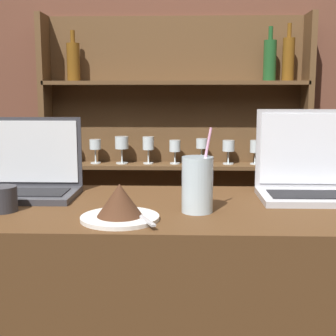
% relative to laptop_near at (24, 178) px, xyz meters
% --- Properties ---
extents(back_wall, '(7.00, 0.06, 2.70)m').
position_rel_laptop_near_xyz_m(back_wall, '(0.50, 1.24, 0.25)').
color(back_wall, brown).
rests_on(back_wall, ground_plane).
extents(back_shelf, '(1.41, 0.18, 1.76)m').
position_rel_laptop_near_xyz_m(back_shelf, '(0.44, 1.16, -0.18)').
color(back_shelf, brown).
rests_on(back_shelf, ground_plane).
extents(laptop_near, '(0.33, 0.20, 0.23)m').
position_rel_laptop_near_xyz_m(laptop_near, '(0.00, 0.00, 0.00)').
color(laptop_near, '#333338').
rests_on(laptop_near, bar_counter).
extents(laptop_far, '(0.35, 0.21, 0.26)m').
position_rel_laptop_near_xyz_m(laptop_far, '(0.88, 0.00, 0.01)').
color(laptop_far, '#ADADB2').
rests_on(laptop_far, bar_counter).
extents(cake_plate, '(0.19, 0.19, 0.09)m').
position_rel_laptop_near_xyz_m(cake_plate, '(0.33, -0.27, -0.02)').
color(cake_plate, silver).
rests_on(cake_plate, bar_counter).
extents(water_glass, '(0.08, 0.08, 0.22)m').
position_rel_laptop_near_xyz_m(water_glass, '(0.52, -0.18, 0.02)').
color(water_glass, silver).
rests_on(water_glass, bar_counter).
extents(coffee_cup, '(0.08, 0.08, 0.07)m').
position_rel_laptop_near_xyz_m(coffee_cup, '(0.01, -0.20, -0.02)').
color(coffee_cup, '#2D2D33').
rests_on(coffee_cup, bar_counter).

